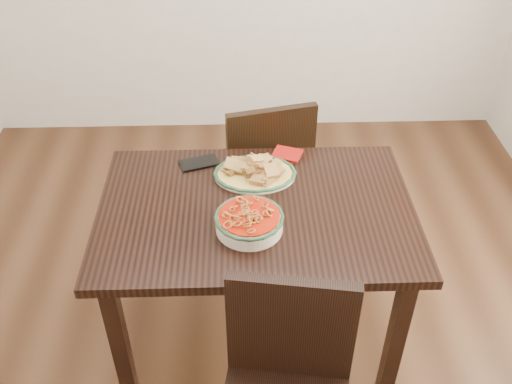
{
  "coord_description": "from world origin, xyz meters",
  "views": [
    {
      "loc": [
        -0.05,
        -1.8,
        2.16
      ],
      "look_at": [
        0.01,
        -0.08,
        0.81
      ],
      "focal_mm": 40.0,
      "sensor_mm": 36.0,
      "label": 1
    }
  ],
  "objects_px": {
    "chair_far": "(265,168)",
    "fish_plate": "(255,167)",
    "noodle_bowl": "(249,220)",
    "dining_table": "(256,226)",
    "smartphone": "(199,163)"
  },
  "relations": [
    {
      "from": "chair_far",
      "to": "fish_plate",
      "type": "relative_size",
      "value": 2.65
    },
    {
      "from": "dining_table",
      "to": "chair_far",
      "type": "relative_size",
      "value": 1.38
    },
    {
      "from": "fish_plate",
      "to": "noodle_bowl",
      "type": "relative_size",
      "value": 1.3
    },
    {
      "from": "chair_far",
      "to": "fish_plate",
      "type": "distance_m",
      "value": 0.51
    },
    {
      "from": "chair_far",
      "to": "fish_plate",
      "type": "xyz_separation_m",
      "value": [
        -0.06,
        -0.41,
        0.3
      ]
    },
    {
      "from": "dining_table",
      "to": "chair_far",
      "type": "xyz_separation_m",
      "value": [
        0.06,
        0.61,
        -0.15
      ]
    },
    {
      "from": "dining_table",
      "to": "noodle_bowl",
      "type": "bearing_deg",
      "value": -103.44
    },
    {
      "from": "noodle_bowl",
      "to": "fish_plate",
      "type": "bearing_deg",
      "value": 84.55
    },
    {
      "from": "smartphone",
      "to": "noodle_bowl",
      "type": "bearing_deg",
      "value": -82.0
    },
    {
      "from": "fish_plate",
      "to": "dining_table",
      "type": "bearing_deg",
      "value": -90.5
    },
    {
      "from": "fish_plate",
      "to": "noodle_bowl",
      "type": "distance_m",
      "value": 0.33
    },
    {
      "from": "noodle_bowl",
      "to": "chair_far",
      "type": "bearing_deg",
      "value": 82.84
    },
    {
      "from": "fish_plate",
      "to": "smartphone",
      "type": "distance_m",
      "value": 0.26
    },
    {
      "from": "dining_table",
      "to": "smartphone",
      "type": "relative_size",
      "value": 7.64
    },
    {
      "from": "fish_plate",
      "to": "smartphone",
      "type": "xyz_separation_m",
      "value": [
        -0.24,
        0.1,
        -0.04
      ]
    }
  ]
}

